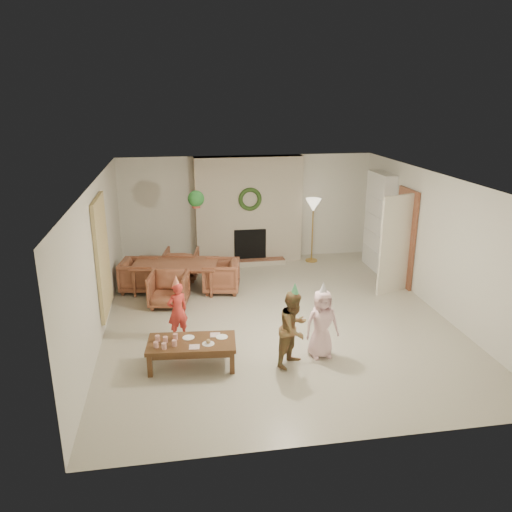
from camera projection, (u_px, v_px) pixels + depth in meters
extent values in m
plane|color=#B7B29E|center=(276.00, 317.00, 9.09)|extent=(7.00, 7.00, 0.00)
plane|color=white|center=(278.00, 180.00, 8.32)|extent=(7.00, 7.00, 0.00)
plane|color=silver|center=(247.00, 208.00, 11.99)|extent=(7.00, 0.00, 7.00)
plane|color=silver|center=(342.00, 347.00, 5.42)|extent=(7.00, 0.00, 7.00)
plane|color=silver|center=(98.00, 260.00, 8.25)|extent=(0.00, 7.00, 7.00)
plane|color=silver|center=(437.00, 243.00, 9.17)|extent=(0.00, 7.00, 7.00)
cube|color=#563016|center=(249.00, 210.00, 11.80)|extent=(2.50, 0.40, 2.50)
cube|color=brown|center=(251.00, 262.00, 11.84)|extent=(1.60, 0.30, 0.12)
cube|color=black|center=(250.00, 245.00, 11.88)|extent=(0.75, 0.12, 0.75)
torus|color=#213F17|center=(250.00, 199.00, 11.50)|extent=(0.54, 0.10, 0.54)
cylinder|color=gold|center=(311.00, 260.00, 12.13)|extent=(0.29, 0.29, 0.03)
cylinder|color=gold|center=(312.00, 232.00, 11.92)|extent=(0.03, 0.03, 1.38)
cone|color=beige|center=(313.00, 205.00, 11.71)|extent=(0.37, 0.37, 0.31)
cube|color=white|center=(379.00, 221.00, 11.35)|extent=(0.30, 1.00, 2.20)
cube|color=white|center=(376.00, 249.00, 11.55)|extent=(0.30, 0.92, 0.03)
cube|color=white|center=(377.00, 232.00, 11.42)|extent=(0.30, 0.92, 0.03)
cube|color=white|center=(379.00, 215.00, 11.30)|extent=(0.30, 0.92, 0.03)
cube|color=white|center=(380.00, 198.00, 11.18)|extent=(0.30, 0.92, 0.03)
cube|color=maroon|center=(378.00, 245.00, 11.36)|extent=(0.20, 0.40, 0.24)
cube|color=#293A96|center=(376.00, 226.00, 11.42)|extent=(0.20, 0.44, 0.24)
cube|color=#AE6925|center=(380.00, 210.00, 11.16)|extent=(0.20, 0.36, 0.22)
cube|color=brown|center=(405.00, 238.00, 10.36)|extent=(0.05, 0.86, 2.04)
cube|color=beige|center=(395.00, 245.00, 9.95)|extent=(0.77, 0.32, 2.00)
cube|color=beige|center=(102.00, 256.00, 8.44)|extent=(0.06, 1.20, 2.00)
imported|color=brown|center=(176.00, 277.00, 10.21)|extent=(1.83, 1.24, 0.59)
imported|color=brown|center=(169.00, 289.00, 9.49)|extent=(0.82, 0.84, 0.66)
imported|color=brown|center=(182.00, 264.00, 10.91)|extent=(0.82, 0.84, 0.66)
imported|color=brown|center=(139.00, 275.00, 10.21)|extent=(0.84, 0.82, 0.66)
imported|color=brown|center=(221.00, 276.00, 10.18)|extent=(0.84, 0.82, 0.66)
cylinder|color=tan|center=(196.00, 187.00, 9.64)|extent=(0.01, 0.01, 0.70)
cylinder|color=brown|center=(196.00, 205.00, 9.74)|extent=(0.16, 0.16, 0.12)
sphere|color=#1A501F|center=(196.00, 199.00, 9.71)|extent=(0.32, 0.32, 0.32)
cube|color=#55351C|center=(192.00, 343.00, 7.36)|extent=(1.34, 0.75, 0.06)
cube|color=#55351C|center=(192.00, 347.00, 7.38)|extent=(1.23, 0.65, 0.08)
cube|color=#55351C|center=(150.00, 366.00, 7.13)|extent=(0.08, 0.08, 0.34)
cube|color=#55351C|center=(232.00, 363.00, 7.21)|extent=(0.08, 0.08, 0.34)
cube|color=#55351C|center=(154.00, 348.00, 7.63)|extent=(0.08, 0.08, 0.34)
cube|color=#55351C|center=(231.00, 345.00, 7.71)|extent=(0.08, 0.08, 0.34)
cylinder|color=white|center=(156.00, 345.00, 7.16)|extent=(0.08, 0.08, 0.09)
cylinder|color=white|center=(157.00, 338.00, 7.35)|extent=(0.08, 0.08, 0.09)
cylinder|color=white|center=(164.00, 346.00, 7.12)|extent=(0.08, 0.08, 0.09)
cylinder|color=white|center=(165.00, 340.00, 7.31)|extent=(0.08, 0.08, 0.09)
cylinder|color=white|center=(174.00, 343.00, 7.20)|extent=(0.08, 0.08, 0.09)
cylinder|color=white|center=(175.00, 337.00, 7.39)|extent=(0.08, 0.08, 0.09)
cylinder|color=white|center=(188.00, 337.00, 7.46)|extent=(0.19, 0.19, 0.01)
cylinder|color=white|center=(208.00, 344.00, 7.27)|extent=(0.19, 0.19, 0.01)
cylinder|color=white|center=(222.00, 337.00, 7.47)|extent=(0.19, 0.19, 0.01)
sphere|color=tan|center=(208.00, 341.00, 7.26)|extent=(0.08, 0.08, 0.07)
cube|color=#E0A5B0|center=(194.00, 347.00, 7.18)|extent=(0.16, 0.16, 0.01)
cube|color=#E0A5B0|center=(215.00, 335.00, 7.54)|extent=(0.16, 0.16, 0.01)
imported|color=red|center=(177.00, 311.00, 8.16)|extent=(0.42, 0.36, 0.98)
cone|color=gold|center=(176.00, 281.00, 8.00)|extent=(0.14, 0.14, 0.18)
imported|color=#9A3D2A|center=(294.00, 329.00, 7.34)|extent=(0.71, 0.71, 1.16)
cone|color=#53C278|center=(295.00, 289.00, 7.14)|extent=(0.18, 0.18, 0.19)
imported|color=#FDCAD4|center=(322.00, 324.00, 7.58)|extent=(0.55, 0.39, 1.08)
cone|color=silver|center=(323.00, 288.00, 7.40)|extent=(0.15, 0.15, 0.19)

